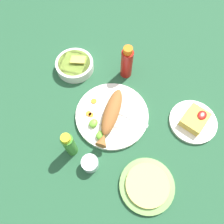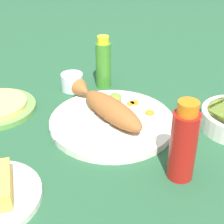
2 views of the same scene
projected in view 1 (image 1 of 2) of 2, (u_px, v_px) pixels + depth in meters
name	position (u px, v px, depth m)	size (l,w,h in m)	color
ground_plane	(112.00, 116.00, 0.93)	(4.00, 4.00, 0.00)	#235133
main_plate	(112.00, 115.00, 0.92)	(0.31, 0.31, 0.02)	white
fried_fish	(111.00, 115.00, 0.88)	(0.26, 0.14, 0.05)	#935628
fork_near	(130.00, 118.00, 0.90)	(0.04, 0.18, 0.00)	silver
fork_far	(125.00, 127.00, 0.88)	(0.10, 0.17, 0.00)	silver
carrot_slice_near	(93.00, 102.00, 0.93)	(0.02, 0.02, 0.00)	orange
carrot_slice_mid	(89.00, 114.00, 0.91)	(0.02, 0.02, 0.00)	orange
carrot_slice_far	(91.00, 115.00, 0.91)	(0.02, 0.02, 0.00)	orange
lime_wedge_main	(93.00, 123.00, 0.88)	(0.04, 0.03, 0.02)	#6BB233
lime_wedge_side	(101.00, 135.00, 0.86)	(0.04, 0.03, 0.02)	#6BB233
hot_sauce_bottle_red	(127.00, 63.00, 0.95)	(0.05, 0.05, 0.17)	#B21914
hot_sauce_bottle_green	(69.00, 145.00, 0.80)	(0.04, 0.04, 0.15)	#3D8428
salt_cup	(90.00, 164.00, 0.82)	(0.06, 0.06, 0.05)	silver
side_plate_fries	(193.00, 122.00, 0.91)	(0.20, 0.20, 0.01)	white
fries_pile	(195.00, 119.00, 0.89)	(0.11, 0.09, 0.04)	gold
guacamole_bowl	(75.00, 65.00, 1.01)	(0.17, 0.17, 0.06)	white
tortilla_plate	(147.00, 185.00, 0.80)	(0.20, 0.20, 0.01)	#6B9E4C
tortilla_stack	(147.00, 185.00, 0.79)	(0.16, 0.16, 0.01)	#E0C666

